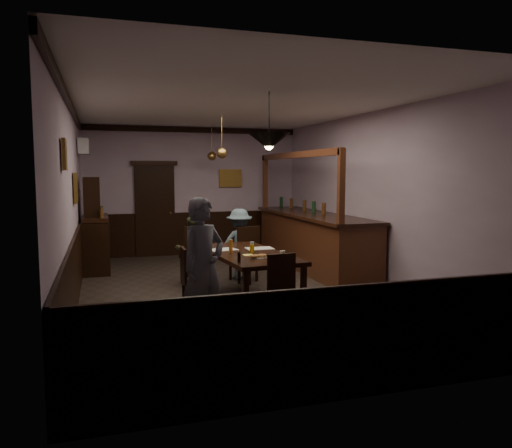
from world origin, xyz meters
name	(u,v)px	position (x,y,z in m)	size (l,w,h in m)	color
room	(237,200)	(0.00, 0.00, 1.50)	(5.01, 8.01, 3.01)	#2D2621
dining_table	(247,256)	(0.00, -0.58, 0.69)	(1.19, 2.28, 0.75)	black
chair_far_left	(196,253)	(-0.56, 0.64, 0.57)	(0.48, 0.48, 1.05)	black
chair_far_right	(245,251)	(0.34, 0.73, 0.55)	(0.51, 0.51, 1.00)	black
chair_near	(285,287)	(0.11, -1.90, 0.50)	(0.44, 0.44, 0.91)	black
chair_side	(191,276)	(-0.91, -0.85, 0.49)	(0.39, 0.39, 0.90)	black
person_standing	(203,267)	(-0.94, -1.91, 0.83)	(0.60, 0.40, 1.66)	slate
person_seated_left	(192,250)	(-0.59, 0.93, 0.59)	(0.57, 0.45, 1.18)	#3E4127
person_seated_right	(239,244)	(0.31, 1.01, 0.64)	(0.83, 0.48, 1.28)	slate
newspaper_left	(223,250)	(-0.30, -0.25, 0.75)	(0.42, 0.30, 0.01)	silver
newspaper_right	(259,248)	(0.28, -0.30, 0.75)	(0.42, 0.30, 0.01)	silver
napkin	(249,255)	(-0.06, -0.84, 0.75)	(0.15, 0.15, 0.00)	#FFF25D
saucer	(281,256)	(0.36, -1.06, 0.76)	(0.15, 0.15, 0.01)	white
coffee_cup	(283,253)	(0.37, -1.10, 0.80)	(0.08, 0.08, 0.07)	white
pastry_plate	(259,258)	(0.01, -1.12, 0.76)	(0.22, 0.22, 0.01)	white
pastry_ring_a	(254,256)	(-0.07, -1.15, 0.79)	(0.13, 0.13, 0.04)	#C68C47
pastry_ring_b	(262,256)	(0.05, -1.13, 0.79)	(0.13, 0.13, 0.04)	#C68C47
soda_can	(252,249)	(0.05, -0.64, 0.81)	(0.07, 0.07, 0.12)	yellow
beer_glass	(231,246)	(-0.26, -0.58, 0.85)	(0.06, 0.06, 0.20)	#BF721E
water_glass	(252,247)	(0.08, -0.54, 0.82)	(0.06, 0.06, 0.15)	silver
pepper_mill	(239,257)	(-0.34, -1.35, 0.82)	(0.04, 0.04, 0.14)	black
sideboard	(95,233)	(-2.21, 2.58, 0.74)	(0.50, 1.40, 1.85)	black
bar_counter	(312,239)	(1.99, 1.54, 0.59)	(0.97, 4.18, 2.34)	#4E2314
door_back	(155,211)	(-0.90, 3.95, 1.05)	(0.90, 0.06, 2.10)	black
ac_unit	(84,147)	(-2.38, 2.90, 2.45)	(0.20, 0.85, 0.30)	white
picture_left_small	(64,154)	(-2.46, -1.60, 2.15)	(0.04, 0.28, 0.36)	olive
picture_left_large	(76,188)	(-2.46, 0.80, 1.70)	(0.04, 0.62, 0.48)	olive
picture_back	(230,178)	(0.90, 3.96, 1.80)	(0.55, 0.04, 0.42)	olive
pendant_iron	(269,142)	(0.07, -1.37, 2.35)	(0.56, 0.56, 0.76)	black
pendant_brass_mid	(222,153)	(0.10, 1.46, 2.30)	(0.20, 0.20, 0.81)	#BF8C3F
pendant_brass_far	(212,156)	(0.30, 3.26, 2.30)	(0.20, 0.20, 0.81)	#BF8C3F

